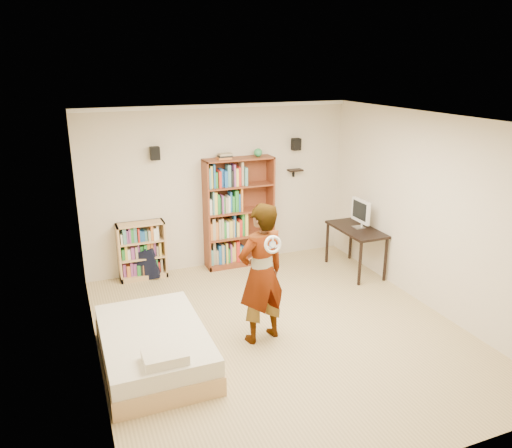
{
  "coord_description": "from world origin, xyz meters",
  "views": [
    {
      "loc": [
        -2.42,
        -5.21,
        3.32
      ],
      "look_at": [
        -0.1,
        0.6,
        1.29
      ],
      "focal_mm": 35.0,
      "sensor_mm": 36.0,
      "label": 1
    }
  ],
  "objects_px": {
    "tall_bookshelf": "(239,213)",
    "daybed": "(154,342)",
    "low_bookshelf": "(142,251)",
    "computer_desk": "(355,250)",
    "person": "(261,274)"
  },
  "relations": [
    {
      "from": "low_bookshelf",
      "to": "computer_desk",
      "type": "distance_m",
      "value": 3.47
    },
    {
      "from": "tall_bookshelf",
      "to": "low_bookshelf",
      "type": "xyz_separation_m",
      "value": [
        -1.64,
        0.03,
        -0.46
      ]
    },
    {
      "from": "tall_bookshelf",
      "to": "low_bookshelf",
      "type": "height_order",
      "value": "tall_bookshelf"
    },
    {
      "from": "computer_desk",
      "to": "tall_bookshelf",
      "type": "bearing_deg",
      "value": 149.28
    },
    {
      "from": "computer_desk",
      "to": "person",
      "type": "height_order",
      "value": "person"
    },
    {
      "from": "computer_desk",
      "to": "daybed",
      "type": "height_order",
      "value": "computer_desk"
    },
    {
      "from": "person",
      "to": "low_bookshelf",
      "type": "bearing_deg",
      "value": -79.66
    },
    {
      "from": "computer_desk",
      "to": "person",
      "type": "bearing_deg",
      "value": -147.99
    },
    {
      "from": "tall_bookshelf",
      "to": "daybed",
      "type": "xyz_separation_m",
      "value": [
        -1.93,
        -2.44,
        -0.66
      ]
    },
    {
      "from": "tall_bookshelf",
      "to": "daybed",
      "type": "bearing_deg",
      "value": -128.36
    },
    {
      "from": "tall_bookshelf",
      "to": "daybed",
      "type": "distance_m",
      "value": 3.18
    },
    {
      "from": "low_bookshelf",
      "to": "daybed",
      "type": "relative_size",
      "value": 0.52
    },
    {
      "from": "person",
      "to": "tall_bookshelf",
      "type": "bearing_deg",
      "value": -116.77
    },
    {
      "from": "computer_desk",
      "to": "daybed",
      "type": "bearing_deg",
      "value": -158.12
    },
    {
      "from": "tall_bookshelf",
      "to": "computer_desk",
      "type": "height_order",
      "value": "tall_bookshelf"
    }
  ]
}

